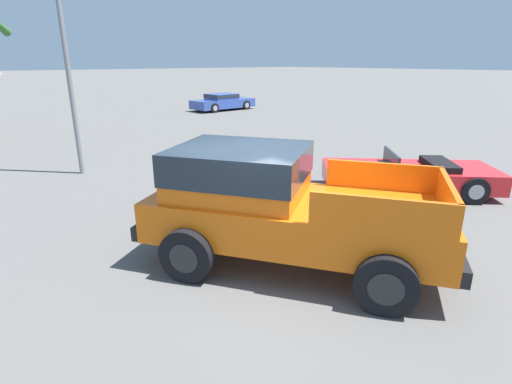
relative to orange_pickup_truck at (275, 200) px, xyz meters
name	(u,v)px	position (x,y,z in m)	size (l,w,h in m)	color
ground_plane	(266,263)	(-0.20, -0.02, -1.12)	(320.00, 320.00, 0.00)	#5B5956
orange_pickup_truck	(275,200)	(0.00, 0.00, 0.00)	(4.37, 5.31, 1.97)	orange
red_convertible_car	(409,176)	(5.29, 0.49, -0.68)	(4.32, 4.29, 1.08)	red
parked_car_blue	(223,102)	(12.44, 18.68, -0.54)	(4.57, 2.06, 1.13)	#334C9E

